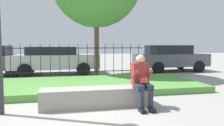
# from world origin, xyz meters

# --- Properties ---
(ground_plane) EXTENTS (60.00, 60.00, 0.00)m
(ground_plane) POSITION_xyz_m (0.00, 0.00, 0.00)
(ground_plane) COLOR #9E9B93
(stone_bench) EXTENTS (2.61, 0.56, 0.45)m
(stone_bench) POSITION_xyz_m (0.36, 0.00, 0.20)
(stone_bench) COLOR gray
(stone_bench) RESTS_ON ground_plane
(person_seated_reader) EXTENTS (0.42, 0.73, 1.25)m
(person_seated_reader) POSITION_xyz_m (1.38, -0.32, 0.68)
(person_seated_reader) COLOR black
(person_seated_reader) RESTS_ON ground_plane
(grass_berm) EXTENTS (8.28, 3.18, 0.20)m
(grass_berm) POSITION_xyz_m (0.00, 2.29, 0.10)
(grass_berm) COLOR #569342
(grass_berm) RESTS_ON ground_plane
(iron_fence) EXTENTS (6.28, 0.03, 1.52)m
(iron_fence) POSITION_xyz_m (0.00, 4.45, 0.79)
(iron_fence) COLOR black
(iron_fence) RESTS_ON ground_plane
(car_parked_right) EXTENTS (4.02, 2.14, 1.45)m
(car_parked_right) POSITION_xyz_m (5.34, 6.08, 0.77)
(car_parked_right) COLOR #4C5156
(car_parked_right) RESTS_ON ground_plane
(car_parked_center) EXTENTS (4.25, 1.91, 1.38)m
(car_parked_center) POSITION_xyz_m (-0.88, 6.06, 0.75)
(car_parked_center) COLOR #B7B7BC
(car_parked_center) RESTS_ON ground_plane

